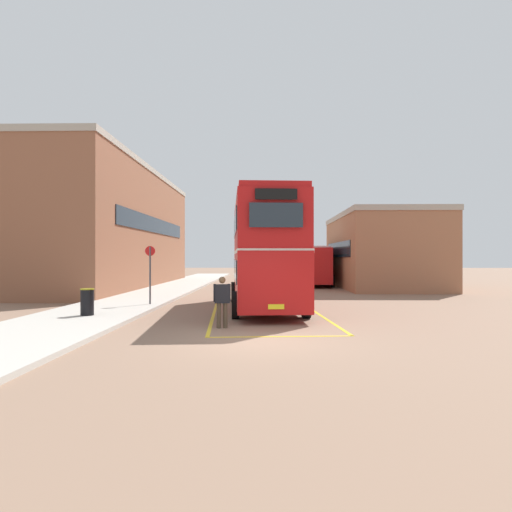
{
  "coord_description": "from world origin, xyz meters",
  "views": [
    {
      "loc": [
        0.14,
        -12.37,
        2.25
      ],
      "look_at": [
        -0.38,
        10.84,
        2.29
      ],
      "focal_mm": 32.45,
      "sensor_mm": 36.0,
      "label": 1
    }
  ],
  "objects": [
    {
      "name": "sidewalk_left",
      "position": [
        -6.5,
        16.8,
        0.07
      ],
      "size": [
        4.0,
        57.6,
        0.14
      ],
      "primitive_type": "cube",
      "color": "#B2ADA3",
      "rests_on": "ground"
    },
    {
      "name": "ground_plane",
      "position": [
        0.0,
        14.4,
        0.0
      ],
      "size": [
        135.6,
        135.6,
        0.0
      ],
      "primitive_type": "plane",
      "color": "#846651"
    },
    {
      "name": "litter_bin",
      "position": [
        -6.31,
        4.11,
        0.62
      ],
      "size": [
        0.49,
        0.49,
        0.96
      ],
      "color": "black",
      "rests_on": "sidewalk_left"
    },
    {
      "name": "single_deck_bus",
      "position": [
        3.93,
        23.94,
        1.64
      ],
      "size": [
        3.3,
        8.38,
        3.02
      ],
      "color": "black",
      "rests_on": "ground"
    },
    {
      "name": "pedestrian_boarding",
      "position": [
        -1.26,
        2.17,
        0.93
      ],
      "size": [
        0.54,
        0.32,
        1.62
      ],
      "color": "#473828",
      "rests_on": "ground"
    },
    {
      "name": "bay_marking_yellow",
      "position": [
        0.14,
        5.64,
        0.0
      ],
      "size": [
        5.15,
        12.21,
        0.01
      ],
      "color": "gold",
      "rests_on": "ground"
    },
    {
      "name": "double_decker_bus",
      "position": [
        0.07,
        7.52,
        2.51
      ],
      "size": [
        3.41,
        10.06,
        4.75
      ],
      "color": "black",
      "rests_on": "ground"
    },
    {
      "name": "bus_stop_sign",
      "position": [
        -5.04,
        8.09,
        1.7
      ],
      "size": [
        0.44,
        0.1,
        2.59
      ],
      "color": "#4C4C51",
      "rests_on": "sidewalk_left"
    },
    {
      "name": "depot_building_right",
      "position": [
        8.68,
        22.16,
        2.71
      ],
      "size": [
        6.49,
        13.44,
        5.4
      ],
      "color": "#9E6647",
      "rests_on": "ground"
    },
    {
      "name": "brick_building_left",
      "position": [
        -10.72,
        21.91,
        4.34
      ],
      "size": [
        5.36,
        24.56,
        8.68
      ],
      "color": "brown",
      "rests_on": "ground"
    }
  ]
}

